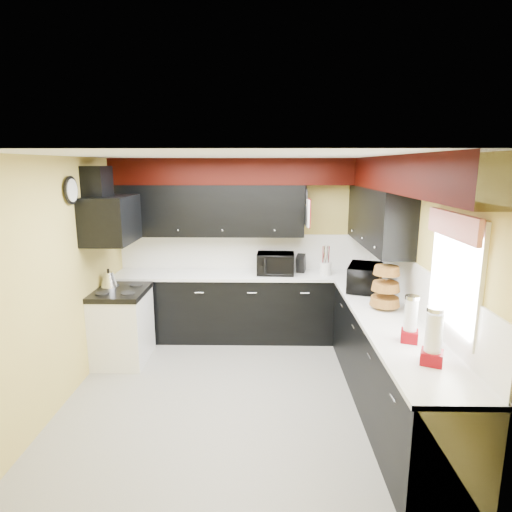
{
  "coord_description": "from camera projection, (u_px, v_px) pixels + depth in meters",
  "views": [
    {
      "loc": [
        0.25,
        -4.24,
        2.41
      ],
      "look_at": [
        0.16,
        0.89,
        1.32
      ],
      "focal_mm": 30.0,
      "sensor_mm": 36.0,
      "label": 1
    }
  ],
  "objects": [
    {
      "name": "upper_back",
      "position": [
        209.0,
        210.0,
        5.87
      ],
      "size": [
        2.6,
        0.35,
        0.7
      ],
      "primitive_type": "cube",
      "color": "black",
      "rests_on": "wall_back"
    },
    {
      "name": "soffit_right",
      "position": [
        411.0,
        174.0,
        3.96
      ],
      "size": [
        0.36,
        3.24,
        0.35
      ],
      "primitive_type": "cube",
      "color": "black",
      "rests_on": "wall_right"
    },
    {
      "name": "cooktop",
      "position": [
        120.0,
        292.0,
        5.22
      ],
      "size": [
        0.62,
        0.77,
        0.06
      ],
      "primitive_type": "cube",
      "color": "black",
      "rests_on": "stove"
    },
    {
      "name": "kettle",
      "position": [
        109.0,
        279.0,
        5.33
      ],
      "size": [
        0.27,
        0.27,
        0.18
      ],
      "primitive_type": null,
      "rotation": [
        0.0,
        0.0,
        -0.43
      ],
      "color": "silver",
      "rests_on": "cooktop"
    },
    {
      "name": "splash_back",
      "position": [
        246.0,
        252.0,
        6.15
      ],
      "size": [
        3.6,
        0.02,
        0.5
      ],
      "primitive_type": "cube",
      "color": "white",
      "rests_on": "counter_back"
    },
    {
      "name": "ground",
      "position": [
        240.0,
        391.0,
        4.65
      ],
      "size": [
        3.6,
        3.6,
        0.0
      ],
      "primitive_type": "plane",
      "color": "gray",
      "rests_on": "ground"
    },
    {
      "name": "wall_right",
      "position": [
        415.0,
        281.0,
        4.36
      ],
      "size": [
        0.06,
        3.6,
        2.5
      ],
      "primitive_type": "cube",
      "color": "#E0C666",
      "rests_on": "ground"
    },
    {
      "name": "baskets",
      "position": [
        386.0,
        286.0,
        4.43
      ],
      "size": [
        0.27,
        0.27,
        0.5
      ],
      "primitive_type": null,
      "color": "brown",
      "rests_on": "upper_right"
    },
    {
      "name": "hood_duct",
      "position": [
        97.0,
        184.0,
        4.95
      ],
      "size": [
        0.24,
        0.4,
        0.4
      ],
      "primitive_type": "cube",
      "color": "black",
      "rests_on": "wall_left"
    },
    {
      "name": "cab_back",
      "position": [
        245.0,
        307.0,
        6.02
      ],
      "size": [
        3.6,
        0.6,
        0.9
      ],
      "primitive_type": "cube",
      "color": "black",
      "rests_on": "ground"
    },
    {
      "name": "cab_right",
      "position": [
        389.0,
        367.0,
        4.24
      ],
      "size": [
        0.6,
        3.0,
        0.9
      ],
      "primitive_type": "cube",
      "color": "black",
      "rests_on": "ground"
    },
    {
      "name": "splash_right",
      "position": [
        414.0,
        287.0,
        4.37
      ],
      "size": [
        0.02,
        3.6,
        0.5
      ],
      "primitive_type": "cube",
      "color": "white",
      "rests_on": "counter_right"
    },
    {
      "name": "utensil_crock",
      "position": [
        325.0,
        269.0,
        5.83
      ],
      "size": [
        0.17,
        0.17,
        0.17
      ],
      "primitive_type": "cylinder",
      "rotation": [
        0.0,
        0.0,
        -0.1
      ],
      "color": "silver",
      "rests_on": "counter_back"
    },
    {
      "name": "hood",
      "position": [
        111.0,
        220.0,
        5.04
      ],
      "size": [
        0.5,
        0.78,
        0.55
      ],
      "primitive_type": "cube",
      "color": "black",
      "rests_on": "wall_left"
    },
    {
      "name": "upper_right",
      "position": [
        378.0,
        217.0,
        5.13
      ],
      "size": [
        0.35,
        1.8,
        0.7
      ],
      "primitive_type": "cube",
      "color": "black",
      "rests_on": "wall_right"
    },
    {
      "name": "counter_back",
      "position": [
        245.0,
        275.0,
        5.92
      ],
      "size": [
        3.62,
        0.64,
        0.04
      ],
      "primitive_type": "cube",
      "color": "white",
      "rests_on": "cab_back"
    },
    {
      "name": "ceiling",
      "position": [
        238.0,
        155.0,
        4.13
      ],
      "size": [
        3.6,
        3.6,
        0.06
      ],
      "primitive_type": "cube",
      "color": "white",
      "rests_on": "wall_back"
    },
    {
      "name": "cut_board",
      "position": [
        308.0,
        213.0,
        5.53
      ],
      "size": [
        0.03,
        0.26,
        0.35
      ],
      "primitive_type": "cube",
      "color": "white",
      "rests_on": "upper_back"
    },
    {
      "name": "dispenser_b",
      "position": [
        433.0,
        337.0,
        3.19
      ],
      "size": [
        0.21,
        0.21,
        0.43
      ],
      "primitive_type": null,
      "rotation": [
        0.0,
        0.0,
        -0.42
      ],
      "color": "maroon",
      "rests_on": "counter_right"
    },
    {
      "name": "soffit_back",
      "position": [
        245.0,
        171.0,
        5.75
      ],
      "size": [
        3.6,
        0.36,
        0.35
      ],
      "primitive_type": "cube",
      "color": "black",
      "rests_on": "wall_back"
    },
    {
      "name": "counter_right",
      "position": [
        392.0,
        322.0,
        4.14
      ],
      "size": [
        0.64,
        3.02,
        0.04
      ],
      "primitive_type": "cube",
      "color": "white",
      "rests_on": "cab_right"
    },
    {
      "name": "wall_back",
      "position": [
        246.0,
        247.0,
        6.15
      ],
      "size": [
        3.6,
        0.06,
        2.5
      ],
      "primitive_type": "cube",
      "color": "#E0C666",
      "rests_on": "ground"
    },
    {
      "name": "window",
      "position": [
        455.0,
        275.0,
        3.42
      ],
      "size": [
        0.03,
        0.86,
        0.96
      ],
      "primitive_type": null,
      "color": "white",
      "rests_on": "wall_right"
    },
    {
      "name": "pan_top",
      "position": [
        306.0,
        196.0,
        5.73
      ],
      "size": [
        0.03,
        0.22,
        0.4
      ],
      "primitive_type": null,
      "color": "black",
      "rests_on": "upper_back"
    },
    {
      "name": "microwave",
      "position": [
        365.0,
        278.0,
        5.1
      ],
      "size": [
        0.53,
        0.64,
        0.31
      ],
      "primitive_type": "imported",
      "rotation": [
        0.0,
        0.0,
        1.26
      ],
      "color": "black",
      "rests_on": "counter_right"
    },
    {
      "name": "valance",
      "position": [
        453.0,
        225.0,
        3.33
      ],
      "size": [
        0.04,
        0.88,
        0.2
      ],
      "primitive_type": "cube",
      "color": "red",
      "rests_on": "wall_right"
    },
    {
      "name": "knife_block",
      "position": [
        301.0,
        264.0,
        5.95
      ],
      "size": [
        0.15,
        0.18,
        0.25
      ],
      "primitive_type": "cube",
      "rotation": [
        0.0,
        0.0,
        -0.27
      ],
      "color": "black",
      "rests_on": "counter_back"
    },
    {
      "name": "wall_left",
      "position": [
        65.0,
        280.0,
        4.42
      ],
      "size": [
        0.06,
        3.6,
        2.5
      ],
      "primitive_type": "cube",
      "color": "#E0C666",
      "rests_on": "ground"
    },
    {
      "name": "pan_low",
      "position": [
        305.0,
        216.0,
        5.92
      ],
      "size": [
        0.03,
        0.24,
        0.42
      ],
      "primitive_type": null,
      "color": "black",
      "rests_on": "upper_back"
    },
    {
      "name": "deco_plate",
      "position": [
        434.0,
        183.0,
        3.81
      ],
      "size": [
        0.03,
        0.24,
        0.24
      ],
      "primitive_type": null,
      "color": "white",
      "rests_on": "wall_right"
    },
    {
      "name": "clock",
      "position": [
        71.0,
        190.0,
        4.47
      ],
      "size": [
        0.03,
        0.3,
        0.3
      ],
      "primitive_type": null,
      "color": "black",
      "rests_on": "wall_left"
    },
    {
      "name": "stove",
      "position": [
        123.0,
        327.0,
        5.32
      ],
      "size": [
        0.6,
        0.75,
        0.86
      ],
      "primitive_type": "cube",
      "color": "white",
      "rests_on": "ground"
    },
    {
      "name": "pan_mid",
      "position": [
        306.0,
        216.0,
        5.66
      ],
      "size": [
        0.03,
        0.28,
        0.46
      ],
      "primitive_type": null,
      "color": "black",
      "rests_on": "upper_back"
    },
    {
      "name": "toaster_oven",
      "position": [
        276.0,
        264.0,
        5.86
      ],
      "size": [
        0.52,
        0.44,
        0.29
      ],
      "primitive_type": "imported",
      "rotation": [
        0.0,
        0.0,
        -0.05
      ],
      "color": "black",
      "rests_on": "counter_back"
    },
    {
      "name": "dispenser_a",
      "position": [
        410.0,
        321.0,
        3.59
      ],
      "size": [
        0.18,
        0.18,
        0.37
      ],
      "primitive_type": null,
      "rotation": [
        0.0,
        0.0,
        -0.33
      ],
      "color": "#720100",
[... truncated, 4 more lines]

